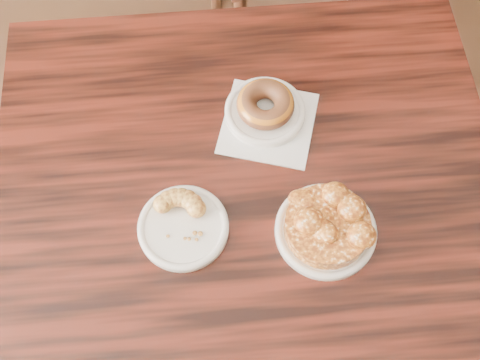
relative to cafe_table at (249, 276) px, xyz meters
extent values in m
cube|color=black|center=(0.00, 0.00, 0.00)|extent=(0.96, 0.96, 0.75)
cube|color=white|center=(0.06, 0.15, 0.38)|extent=(0.21, 0.21, 0.00)
cylinder|color=white|center=(0.06, 0.17, 0.38)|extent=(0.14, 0.14, 0.01)
cylinder|color=white|center=(-0.12, -0.01, 0.38)|extent=(0.15, 0.15, 0.01)
cylinder|color=silver|center=(0.11, -0.07, 0.38)|extent=(0.16, 0.16, 0.01)
torus|color=#995116|center=(0.06, 0.17, 0.41)|extent=(0.10, 0.10, 0.04)
camera|label=1|loc=(-0.10, -0.38, 1.29)|focal=45.00mm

